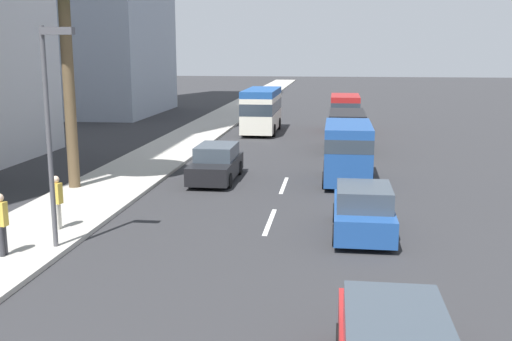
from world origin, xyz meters
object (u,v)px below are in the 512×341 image
object	(u,v)px
van_seventh	(348,149)
minibus_lead	(262,109)
pedestrian_near_lamp	(1,221)
pedestrian_mid_block	(57,200)
van_fifth	(345,111)
car_sixth	(216,164)
van_fourth	(347,128)
street_lamp	(51,112)
car_third	(363,211)

from	to	relation	value
van_seventh	minibus_lead	bearing A→B (deg)	19.87
minibus_lead	van_seventh	bearing A→B (deg)	19.87
pedestrian_near_lamp	pedestrian_mid_block	bearing A→B (deg)	-90.72
van_fifth	car_sixth	bearing A→B (deg)	161.56
pedestrian_near_lamp	van_seventh	bearing A→B (deg)	-122.57
minibus_lead	pedestrian_near_lamp	size ratio (longest dim) A/B	3.78
van_fourth	van_seventh	xyz separation A→B (m)	(-8.88, 0.09, 0.20)
van_fourth	van_fifth	bearing A→B (deg)	-0.07
van_fourth	pedestrian_mid_block	distance (m)	20.03
street_lamp	car_sixth	bearing A→B (deg)	-14.34
car_sixth	van_seventh	distance (m)	5.84
minibus_lead	car_third	size ratio (longest dim) A/B	1.62
car_sixth	van_fifth	bearing A→B (deg)	161.56
van_fifth	car_sixth	world-z (taller)	van_fifth
van_fifth	car_third	bearing A→B (deg)	-179.42
car_sixth	street_lamp	size ratio (longest dim) A/B	0.73
pedestrian_near_lamp	van_fifth	bearing A→B (deg)	-101.28
van_seventh	car_third	bearing A→B (deg)	-177.33
van_fifth	pedestrian_mid_block	world-z (taller)	van_fifth
car_third	pedestrian_near_lamp	bearing A→B (deg)	110.61
car_third	street_lamp	bearing A→B (deg)	107.59
car_third	van_fourth	world-z (taller)	van_fourth
van_fourth	car_sixth	world-z (taller)	van_fourth
minibus_lead	van_seventh	size ratio (longest dim) A/B	1.43
car_third	van_fifth	distance (m)	25.11
van_seventh	pedestrian_near_lamp	distance (m)	14.94
van_fifth	street_lamp	world-z (taller)	street_lamp
minibus_lead	street_lamp	distance (m)	26.50
van_fourth	van_fifth	size ratio (longest dim) A/B	1.10
car_third	pedestrian_mid_block	world-z (taller)	pedestrian_mid_block
van_fifth	street_lamp	bearing A→B (deg)	163.04
van_fourth	street_lamp	distance (m)	21.35
car_third	van_fifth	size ratio (longest dim) A/B	0.88
minibus_lead	pedestrian_mid_block	world-z (taller)	minibus_lead
minibus_lead	street_lamp	world-z (taller)	street_lamp
car_third	street_lamp	xyz separation A→B (m)	(-2.78, 8.76, 3.28)
van_fourth	street_lamp	bearing A→B (deg)	156.36
van_fifth	pedestrian_mid_block	bearing A→B (deg)	160.46
pedestrian_near_lamp	minibus_lead	bearing A→B (deg)	-90.84
car_third	car_sixth	world-z (taller)	car_third
street_lamp	pedestrian_mid_block	bearing A→B (deg)	26.06
minibus_lead	van_fourth	bearing A→B (deg)	40.12
van_fifth	van_seventh	bearing A→B (deg)	179.65
street_lamp	van_fourth	bearing A→B (deg)	-23.64
minibus_lead	van_seventh	xyz separation A→B (m)	(-15.75, -5.69, -0.20)
street_lamp	minibus_lead	bearing A→B (deg)	-5.88
van_fifth	pedestrian_near_lamp	world-z (taller)	van_fifth
pedestrian_near_lamp	van_fourth	bearing A→B (deg)	-108.13
van_seventh	street_lamp	distance (m)	13.70
van_fifth	pedestrian_near_lamp	distance (m)	30.42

